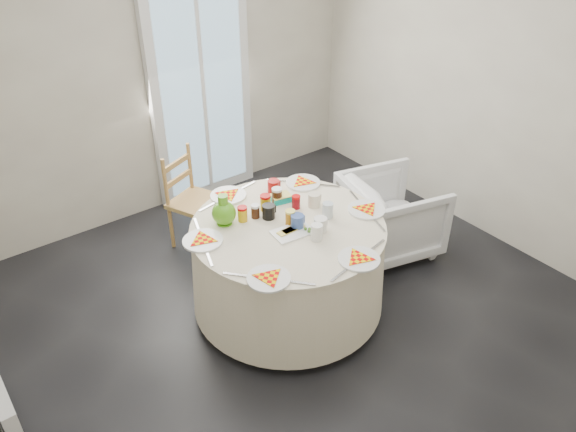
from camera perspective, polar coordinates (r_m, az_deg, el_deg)
floor at (r=4.20m, az=0.98°, el=-9.87°), size 4.00×4.00×0.00m
wall_back at (r=5.05m, az=-13.42°, el=14.19°), size 4.00×0.02×2.60m
wall_right at (r=4.85m, az=20.55°, el=12.23°), size 0.02×4.00×2.60m
glass_door at (r=5.26m, az=-8.83°, el=12.51°), size 1.00×0.08×2.10m
table at (r=4.02m, az=0.00°, el=-5.09°), size 1.37×1.37×0.70m
wooden_chair at (r=4.71m, az=-9.45°, el=2.07°), size 0.49×0.49×0.85m
armchair at (r=4.69m, az=10.45°, el=0.68°), size 0.82×0.85×0.73m
place_settings at (r=3.79m, az=0.00°, el=-0.38°), size 1.70×1.70×0.03m
jar_cluster at (r=3.88m, az=-1.99°, el=1.35°), size 0.50×0.37×0.13m
butter_tub at (r=4.05m, az=-0.72°, el=2.25°), size 0.16×0.13×0.06m
green_pitcher at (r=3.78m, az=-6.59°, el=1.11°), size 0.19×0.19×0.21m
cheese_platter at (r=3.72m, az=0.49°, el=-1.10°), size 0.29×0.20×0.04m
mugs_glasses at (r=3.86m, az=1.21°, el=1.01°), size 0.84×0.84×0.12m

